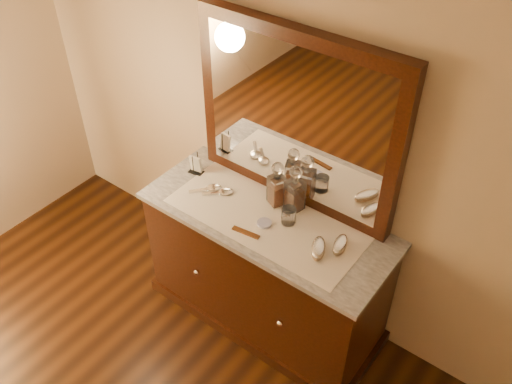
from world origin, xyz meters
TOP-DOWN VIEW (x-y plane):
  - dresser_cabinet at (0.00, 1.96)m, footprint 1.40×0.55m
  - dresser_plinth at (0.00, 1.96)m, footprint 1.46×0.59m
  - knob_left at (-0.30, 1.67)m, footprint 0.04×0.04m
  - knob_right at (0.30, 1.67)m, footprint 0.04×0.04m
  - marble_top at (0.00, 1.96)m, footprint 1.44×0.59m
  - mirror_frame at (0.00, 2.20)m, footprint 1.20×0.08m
  - mirror_glass at (0.00, 2.17)m, footprint 1.06×0.01m
  - lace_runner at (0.00, 1.94)m, footprint 1.10×0.45m
  - pin_dish at (0.02, 1.90)m, footprint 0.10×0.10m
  - comb at (-0.01, 1.78)m, footprint 0.16×0.05m
  - napkin_rack at (-0.57, 2.02)m, footprint 0.10×0.07m
  - decanter_left at (-0.03, 2.08)m, footprint 0.11×0.11m
  - decanter_right at (0.08, 2.10)m, footprint 0.11×0.11m
  - brush_near at (0.36, 1.90)m, footprint 0.13×0.17m
  - brush_far at (0.44, 1.99)m, footprint 0.10×0.16m
  - hand_mirror_outer at (-0.40, 1.95)m, footprint 0.16×0.18m
  - hand_mirror_inner at (-0.32, 1.97)m, footprint 0.16×0.16m
  - tumblers at (0.12, 1.99)m, footprint 0.08×0.08m

SIDE VIEW (x-z plane):
  - dresser_plinth at x=0.00m, z-range 0.00..0.08m
  - dresser_cabinet at x=0.00m, z-range 0.00..0.82m
  - knob_left at x=-0.30m, z-range 0.43..0.47m
  - knob_right at x=0.30m, z-range 0.43..0.47m
  - marble_top at x=0.00m, z-range 0.82..0.85m
  - lace_runner at x=0.00m, z-range 0.85..0.85m
  - comb at x=-0.01m, z-range 0.85..0.86m
  - pin_dish at x=0.02m, z-range 0.85..0.87m
  - hand_mirror_inner at x=-0.32m, z-range 0.85..0.87m
  - hand_mirror_outer at x=-0.40m, z-range 0.85..0.87m
  - brush_far at x=0.44m, z-range 0.85..0.89m
  - brush_near at x=0.36m, z-range 0.85..0.90m
  - tumblers at x=0.12m, z-range 0.85..0.95m
  - napkin_rack at x=-0.57m, z-range 0.84..0.97m
  - decanter_left at x=-0.03m, z-range 0.82..1.10m
  - decanter_right at x=0.08m, z-range 0.82..1.11m
  - mirror_frame at x=0.00m, z-range 0.85..1.85m
  - mirror_glass at x=0.00m, z-range 0.92..1.78m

